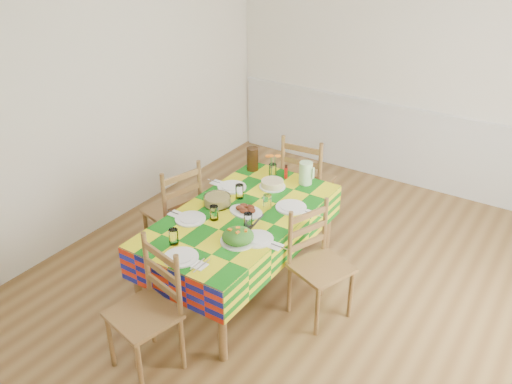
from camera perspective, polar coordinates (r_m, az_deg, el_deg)
room at (r=3.95m, az=5.76°, el=4.58°), size 4.58×5.08×2.78m
wainscot at (r=6.43m, az=15.93°, el=4.83°), size 4.41×0.06×0.92m
dining_table at (r=4.44m, az=-1.63°, el=-3.07°), size 0.96×1.79×0.70m
setting_near_head at (r=3.95m, az=-8.12°, el=-6.04°), size 0.41×0.28×0.12m
setting_left_near at (r=4.33m, az=-6.08°, el=-2.57°), size 0.45×0.27×0.12m
setting_left_far at (r=4.72m, az=-2.33°, el=0.39°), size 0.47×0.28×0.12m
setting_right_near at (r=4.10m, az=-0.16°, el=-4.25°), size 0.47×0.27×0.12m
setting_right_far at (r=4.46m, az=2.87°, el=-1.41°), size 0.48×0.28×0.12m
meat_platter at (r=4.40m, az=-1.08°, el=-1.89°), size 0.29×0.21×0.06m
salad_platter at (r=4.02m, az=-1.91°, el=-4.73°), size 0.27×0.27×0.11m
pasta_bowl at (r=4.51m, az=-4.09°, el=-0.89°), size 0.23×0.23×0.08m
cake at (r=4.78m, az=1.74°, el=0.85°), size 0.23×0.23×0.06m
serving_utensils at (r=4.27m, az=-0.33°, el=-3.18°), size 0.13×0.28×0.01m
flower_vase at (r=4.95m, az=1.76°, el=2.67°), size 0.14×0.12×0.23m
hot_sauce at (r=4.93m, az=3.17°, el=2.15°), size 0.03×0.03×0.13m
green_pitcher at (r=4.83m, az=5.25°, el=2.00°), size 0.12×0.12×0.21m
tea_pitcher at (r=5.07m, az=-0.37°, el=3.50°), size 0.11×0.11×0.22m
name_card at (r=3.84m, az=-8.50°, el=-7.49°), size 0.08×0.02×0.02m
chair_near at (r=3.83m, az=-11.28°, el=-12.25°), size 0.50×0.49×0.96m
chair_far at (r=5.33m, az=5.28°, el=1.01°), size 0.48×0.46×1.00m
chair_left at (r=4.89m, az=-8.52°, el=-2.11°), size 0.51×0.52×0.98m
chair_right at (r=4.24m, az=6.52°, el=-7.60°), size 0.51×0.52×0.93m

